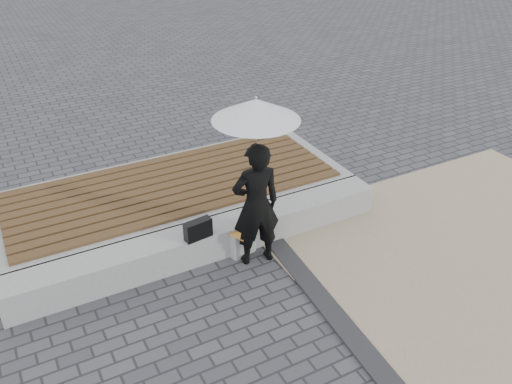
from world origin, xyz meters
TOP-DOWN VIEW (x-y plane):
  - ground at (0.00, 0.00)m, footprint 80.00×80.00m
  - terrazzo_zone at (3.20, -0.50)m, footprint 5.00×5.00m
  - edging_band at (0.75, -0.50)m, footprint 0.61×5.20m
  - seating_ledge at (0.00, 1.60)m, footprint 5.00×0.45m
  - timber_platform at (0.00, 2.80)m, footprint 5.00×2.00m
  - timber_decking at (0.00, 2.80)m, footprint 4.60×1.80m
  - woman at (0.49, 1.18)m, footprint 0.65×0.47m
  - parasol at (0.49, 1.18)m, footprint 0.99×0.99m
  - handbag at (-0.18, 1.44)m, footprint 0.36×0.17m
  - canvas_tote at (0.39, 1.37)m, footprint 0.36×0.21m
  - magazine at (0.39, 1.32)m, footprint 0.37×0.33m

SIDE VIEW (x-z plane):
  - ground at x=0.00m, z-range 0.00..0.00m
  - terrazzo_zone at x=3.20m, z-range 0.00..0.02m
  - edging_band at x=0.75m, z-range 0.00..0.04m
  - canvas_tote at x=0.39m, z-range 0.00..0.36m
  - seating_ledge at x=0.00m, z-range 0.00..0.40m
  - timber_platform at x=0.00m, z-range 0.00..0.40m
  - magazine at x=0.39m, z-range 0.36..0.37m
  - timber_decking at x=0.00m, z-range 0.40..0.44m
  - handbag at x=-0.18m, z-range 0.40..0.65m
  - woman at x=0.49m, z-range 0.00..1.64m
  - parasol at x=0.49m, z-range 1.41..2.68m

